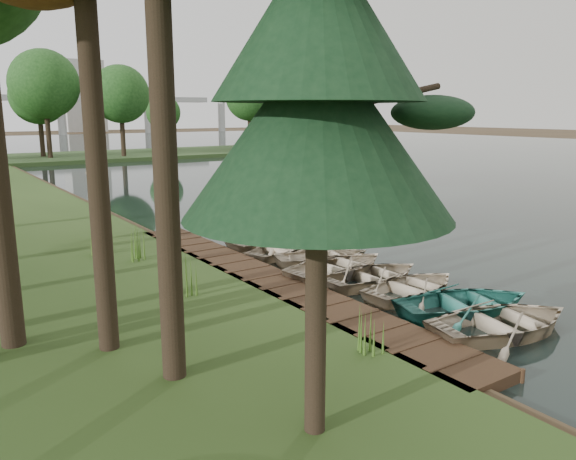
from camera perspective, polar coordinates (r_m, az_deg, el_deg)
ground at (r=17.67m, az=2.07°, el=-4.81°), size 300.00×300.00×0.00m
water at (r=52.53m, az=15.71°, el=5.96°), size 130.00×200.00×0.05m
boardwalk at (r=16.77m, az=-2.36°, el=-5.21°), size 1.60×16.00×0.30m
peninsula at (r=66.30m, az=-18.55°, el=7.11°), size 50.00×14.00×0.45m
far_trees at (r=65.31m, az=-21.79°, el=12.28°), size 45.60×5.60×8.80m
bridge at (r=135.48m, az=-25.35°, el=11.66°), size 95.90×4.00×8.60m
building_a at (r=158.79m, az=-20.19°, el=12.63°), size 10.00×8.00×18.00m
rowboat_0 at (r=13.95m, az=21.13°, el=-8.38°), size 4.21×3.39×0.77m
rowboat_1 at (r=14.97m, az=17.66°, el=-6.78°), size 4.26×3.56×0.76m
rowboat_2 at (r=16.08m, az=12.65°, el=-5.35°), size 3.48×2.61×0.69m
rowboat_3 at (r=16.90m, az=8.72°, el=-4.29°), size 3.44×2.46×0.71m
rowboat_4 at (r=17.60m, az=5.22°, el=-3.42°), size 4.08×3.12×0.79m
rowboat_5 at (r=18.94m, az=3.59°, el=-2.45°), size 3.78×3.12×0.68m
rowboat_6 at (r=20.07m, az=-0.64°, el=-1.66°), size 3.68×3.15×0.64m
rowboat_7 at (r=21.31m, az=-1.60°, el=-0.68°), size 4.10×3.23×0.77m
stored_rowboat at (r=22.63m, az=-18.38°, el=-0.10°), size 3.11×2.29×0.62m
pine_tree at (r=7.84m, az=3.11°, el=16.07°), size 3.80×3.80×8.42m
reeds_0 at (r=11.54m, az=8.29°, el=-10.30°), size 0.60×0.60×0.89m
reeds_1 at (r=15.23m, az=-10.10°, el=-4.50°), size 0.60×0.60×1.06m
reeds_2 at (r=20.24m, az=-18.87°, el=-1.00°), size 0.60×0.60×0.96m
reeds_3 at (r=18.99m, az=-15.18°, el=-1.32°), size 0.60×0.60×1.14m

